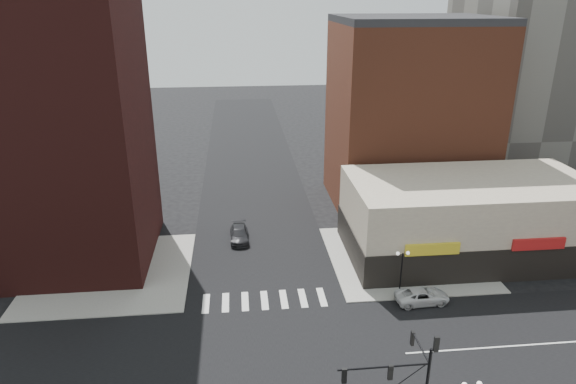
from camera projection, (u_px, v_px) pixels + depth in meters
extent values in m
plane|color=black|center=(273.00, 363.00, 37.44)|extent=(240.00, 240.00, 0.00)
cube|color=black|center=(273.00, 363.00, 37.44)|extent=(200.00, 14.00, 0.02)
cube|color=black|center=(273.00, 363.00, 37.44)|extent=(14.00, 200.00, 0.02)
cube|color=gray|center=(112.00, 272.00, 49.48)|extent=(15.00, 15.00, 0.12)
cube|color=gray|center=(404.00, 257.00, 52.25)|extent=(15.00, 15.00, 0.12)
cube|color=#391412|center=(55.00, 138.00, 48.26)|extent=(16.00, 15.00, 25.00)
cube|color=brown|center=(409.00, 118.00, 62.62)|extent=(18.00, 15.00, 22.00)
cube|color=#C3B69B|center=(468.00, 217.00, 51.90)|extent=(24.00, 12.00, 8.00)
cube|color=black|center=(465.00, 238.00, 52.74)|extent=(24.20, 12.20, 3.40)
cylinder|color=black|center=(384.00, 367.00, 28.20)|extent=(5.20, 0.11, 0.11)
cylinder|color=black|center=(411.00, 375.00, 28.60)|extent=(1.72, 0.06, 1.46)
cylinder|color=black|center=(420.00, 347.00, 29.84)|extent=(0.11, 3.00, 0.11)
cube|color=black|center=(344.00, 376.00, 28.13)|extent=(0.28, 0.18, 0.95)
sphere|color=red|center=(344.00, 371.00, 28.02)|extent=(0.16, 0.16, 0.16)
cube|color=black|center=(390.00, 372.00, 28.38)|extent=(0.28, 0.18, 0.95)
sphere|color=red|center=(391.00, 368.00, 28.27)|extent=(0.16, 0.16, 0.16)
cube|color=black|center=(412.00, 338.00, 31.19)|extent=(0.18, 0.28, 0.95)
sphere|color=red|center=(413.00, 334.00, 31.08)|extent=(0.16, 0.16, 0.16)
cube|color=black|center=(436.00, 344.00, 28.00)|extent=(0.28, 0.18, 0.95)
sphere|color=red|center=(437.00, 340.00, 27.89)|extent=(0.16, 0.16, 0.16)
sphere|color=white|center=(479.00, 384.00, 29.62)|extent=(0.32, 0.32, 0.32)
cylinder|color=black|center=(401.00, 273.00, 45.23)|extent=(0.11, 0.11, 4.00)
cylinder|color=black|center=(403.00, 254.00, 44.55)|extent=(0.90, 0.06, 0.06)
sphere|color=white|center=(398.00, 253.00, 44.47)|extent=(0.32, 0.32, 0.32)
sphere|color=white|center=(408.00, 253.00, 44.55)|extent=(0.32, 0.32, 0.32)
imported|color=silver|center=(422.00, 296.00, 44.52)|extent=(4.79, 2.41, 1.30)
imported|color=black|center=(239.00, 234.00, 55.81)|extent=(2.04, 4.84, 1.39)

